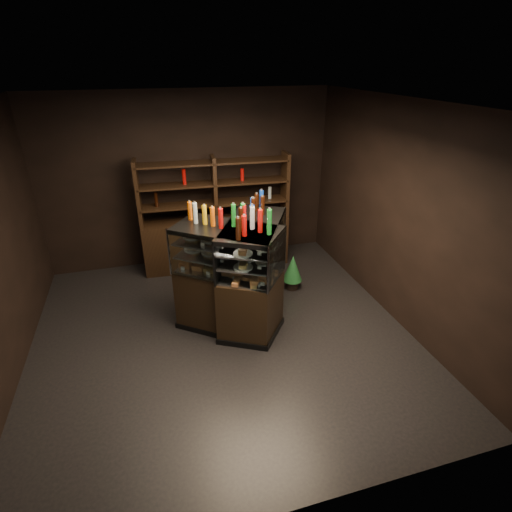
# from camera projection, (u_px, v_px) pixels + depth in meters

# --- Properties ---
(ground) EXTENTS (5.00, 5.00, 0.00)m
(ground) POSITION_uv_depth(u_px,v_px,m) (223.00, 335.00, 5.50)
(ground) COLOR black
(ground) RESTS_ON ground
(room_shell) EXTENTS (5.02, 5.02, 3.01)m
(room_shell) POSITION_uv_depth(u_px,v_px,m) (217.00, 201.00, 4.63)
(room_shell) COLOR black
(room_shell) RESTS_ON ground
(display_case) EXTENTS (1.75, 1.55, 1.52)m
(display_case) POSITION_uv_depth(u_px,v_px,m) (241.00, 292.00, 5.56)
(display_case) COLOR black
(display_case) RESTS_ON ground
(food_display) EXTENTS (1.30, 1.20, 0.46)m
(food_display) POSITION_uv_depth(u_px,v_px,m) (240.00, 251.00, 5.27)
(food_display) COLOR #DB894E
(food_display) RESTS_ON display_case
(bottles_top) EXTENTS (1.13, 1.06, 0.30)m
(bottles_top) POSITION_uv_depth(u_px,v_px,m) (240.00, 215.00, 5.05)
(bottles_top) COLOR silver
(bottles_top) RESTS_ON display_case
(potted_conifer) EXTENTS (0.31, 0.31, 0.67)m
(potted_conifer) POSITION_uv_depth(u_px,v_px,m) (293.00, 268.00, 6.45)
(potted_conifer) COLOR black
(potted_conifer) RESTS_ON ground
(back_shelving) EXTENTS (2.56, 0.57, 2.00)m
(back_shelving) POSITION_uv_depth(u_px,v_px,m) (216.00, 235.00, 7.08)
(back_shelving) COLOR black
(back_shelving) RESTS_ON ground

